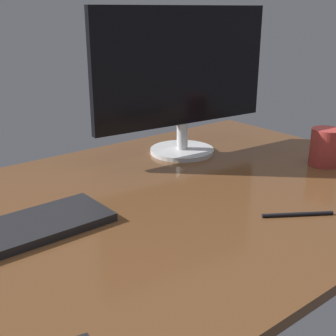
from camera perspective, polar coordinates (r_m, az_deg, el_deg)
name	(u,v)px	position (r cm, az deg, el deg)	size (l,w,h in cm)	color
desk	(143,209)	(95.35, -3.25, -5.19)	(140.00, 84.00, 2.00)	brown
monitor	(183,77)	(123.79, 1.91, 11.52)	(53.99, 18.21, 39.85)	silver
keyboard	(16,232)	(86.51, -18.73, -7.67)	(34.97, 13.37, 1.62)	black
coffee_mug	(325,147)	(123.88, 19.36, 2.52)	(7.68, 7.68, 9.78)	#B23833
pen	(298,214)	(93.13, 16.18, -5.68)	(0.78, 0.78, 14.51)	black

